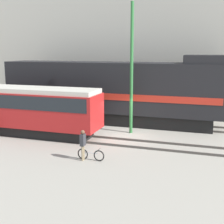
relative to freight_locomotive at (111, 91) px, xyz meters
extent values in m
plane|color=#9E998C|center=(2.00, -3.60, -2.59)|extent=(120.00, 120.00, 0.00)
cube|color=#47423D|center=(2.00, -6.11, -2.52)|extent=(60.00, 0.07, 0.14)
cube|color=#47423D|center=(2.00, -4.68, -2.52)|extent=(60.00, 0.07, 0.14)
cube|color=#47423D|center=(2.00, -0.72, -2.52)|extent=(60.00, 0.07, 0.14)
cube|color=#47423D|center=(2.00, 0.72, -2.52)|extent=(60.00, 0.07, 0.14)
cube|color=beige|center=(2.00, 6.69, 5.41)|extent=(41.42, 6.00, 15.99)
cube|color=black|center=(-0.13, 0.00, -2.09)|extent=(16.34, 2.55, 1.00)
cube|color=black|center=(-0.13, 0.00, 0.38)|extent=(17.76, 3.00, 3.93)
cube|color=red|center=(-0.13, 0.00, -0.21)|extent=(17.40, 3.04, 0.50)
cube|color=black|center=(7.25, 0.00, 2.64)|extent=(3.00, 2.85, 0.60)
cube|color=black|center=(-4.77, -5.39, -2.24)|extent=(9.88, 2.00, 0.70)
cube|color=#B21E1E|center=(-4.77, -5.39, -0.71)|extent=(11.22, 2.50, 2.35)
cube|color=#1E2328|center=(-4.77, -5.39, -0.08)|extent=(10.77, 2.54, 0.90)
cube|color=beige|center=(-4.77, -5.39, 0.62)|extent=(11.00, 2.38, 0.30)
torus|color=black|center=(2.25, -8.91, -2.28)|extent=(0.61, 0.07, 0.61)
torus|color=black|center=(1.30, -8.90, -2.28)|extent=(0.61, 0.07, 0.61)
cylinder|color=#A5A5AD|center=(1.78, -8.91, -2.17)|extent=(0.81, 0.04, 0.04)
cylinder|color=#A5A5AD|center=(1.45, -8.90, -2.14)|extent=(0.03, 0.03, 0.27)
cylinder|color=#262626|center=(2.25, -8.91, -1.93)|extent=(0.03, 0.44, 0.02)
cylinder|color=#8C7A5B|center=(1.39, -8.97, -2.17)|extent=(0.11, 0.11, 0.83)
cylinder|color=#8C7A5B|center=(1.38, -9.13, -2.17)|extent=(0.11, 0.11, 0.83)
cube|color=#333338|center=(1.39, -9.05, -1.44)|extent=(0.22, 0.36, 0.64)
sphere|color=brown|center=(1.39, -9.05, -1.01)|extent=(0.22, 0.22, 0.22)
cylinder|color=#2D7238|center=(2.38, -2.70, 1.96)|extent=(0.22, 0.22, 9.09)
camera|label=1|loc=(7.91, -23.86, 3.32)|focal=50.00mm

